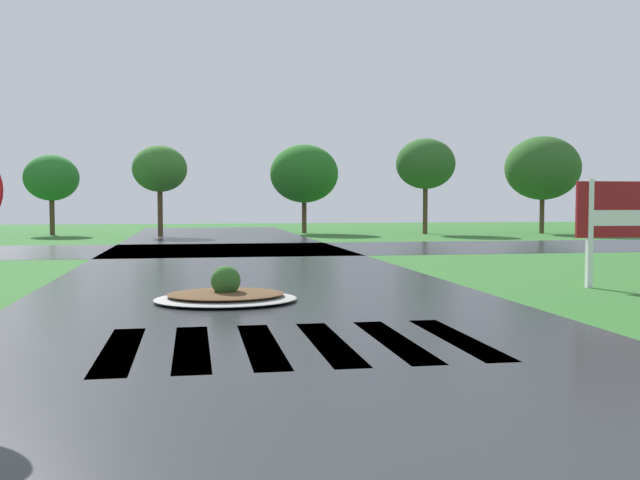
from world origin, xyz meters
name	(u,v)px	position (x,y,z in m)	size (l,w,h in m)	color
asphalt_roadway	(263,299)	(0.00, 10.00, 0.00)	(9.25, 80.00, 0.01)	#232628
asphalt_cross_road	(227,249)	(0.00, 24.95, 0.00)	(90.00, 8.33, 0.01)	#232628
crosswalk_stripes	(295,344)	(0.00, 5.55, 0.00)	(4.95, 3.11, 0.01)	white
estate_billboard	(637,215)	(8.37, 10.73, 1.60)	(2.92, 0.13, 2.38)	white
median_island	(226,295)	(-0.72, 9.81, 0.13)	(2.68, 2.33, 0.68)	#9E9B93
background_treeline	(292,169)	(4.32, 37.85, 3.76)	(39.70, 7.03, 5.79)	#4C3823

